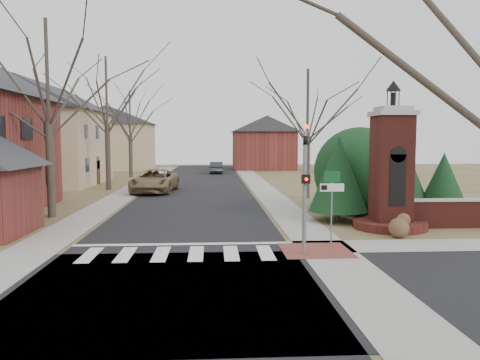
{
  "coord_description": "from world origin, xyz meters",
  "views": [
    {
      "loc": [
        1.19,
        -15.03,
        3.9
      ],
      "look_at": [
        2.41,
        6.0,
        2.1
      ],
      "focal_mm": 35.0,
      "sensor_mm": 36.0,
      "label": 1
    }
  ],
  "objects": [
    {
      "name": "main_street",
      "position": [
        0.0,
        22.0,
        0.01
      ],
      "size": [
        8.0,
        70.0,
        0.01
      ],
      "primitive_type": "cube",
      "color": "black",
      "rests_on": "ground"
    },
    {
      "name": "ground",
      "position": [
        0.0,
        0.0,
        0.0
      ],
      "size": [
        120.0,
        120.0,
        0.0
      ],
      "primitive_type": "plane",
      "color": "brown",
      "rests_on": "ground"
    },
    {
      "name": "evergreen_far",
      "position": [
        12.5,
        7.2,
        1.9
      ],
      "size": [
        2.4,
        2.4,
        3.3
      ],
      "color": "#473D33",
      "rests_on": "ground"
    },
    {
      "name": "bare_tree_0",
      "position": [
        -7.0,
        9.0,
        7.7
      ],
      "size": [
        8.05,
        8.05,
        11.15
      ],
      "color": "#473D33",
      "rests_on": "ground"
    },
    {
      "name": "crosswalk_zone",
      "position": [
        0.0,
        0.8,
        0.01
      ],
      "size": [
        8.0,
        2.2,
        0.02
      ],
      "primitive_type": "cube",
      "color": "silver",
      "rests_on": "ground"
    },
    {
      "name": "cross_street",
      "position": [
        0.0,
        -3.0,
        0.01
      ],
      "size": [
        120.0,
        8.0,
        0.01
      ],
      "primitive_type": "cube",
      "color": "black",
      "rests_on": "ground"
    },
    {
      "name": "evergreen_mass",
      "position": [
        9.0,
        9.5,
        2.4
      ],
      "size": [
        4.8,
        4.8,
        4.8
      ],
      "primitive_type": "sphere",
      "color": "black",
      "rests_on": "ground"
    },
    {
      "name": "dry_shrub_left",
      "position": [
        8.6,
        3.0,
        0.41
      ],
      "size": [
        0.81,
        0.81,
        0.81
      ],
      "primitive_type": "sphere",
      "color": "brown",
      "rests_on": "ground"
    },
    {
      "name": "brick_gate_monument",
      "position": [
        9.0,
        4.99,
        2.17
      ],
      "size": [
        3.2,
        3.2,
        6.47
      ],
      "color": "#59211A",
      "rests_on": "ground"
    },
    {
      "name": "house_stucco_left",
      "position": [
        -13.5,
        27.0,
        4.59
      ],
      "size": [
        9.8,
        12.8,
        9.28
      ],
      "color": "tan",
      "rests_on": "ground"
    },
    {
      "name": "evergreen_near",
      "position": [
        7.2,
        7.0,
        2.3
      ],
      "size": [
        2.8,
        2.8,
        4.1
      ],
      "color": "#473D33",
      "rests_on": "ground"
    },
    {
      "name": "sidewalk_right_main",
      "position": [
        5.2,
        22.0,
        0.01
      ],
      "size": [
        2.0,
        60.0,
        0.02
      ],
      "primitive_type": "cube",
      "color": "gray",
      "rests_on": "ground"
    },
    {
      "name": "dry_shrub_right",
      "position": [
        9.3,
        4.6,
        0.48
      ],
      "size": [
        0.95,
        0.95,
        0.95
      ],
      "primitive_type": "sphere",
      "color": "brown",
      "rests_on": "ground"
    },
    {
      "name": "traffic_signal_pole",
      "position": [
        4.3,
        0.57,
        2.59
      ],
      "size": [
        0.28,
        0.41,
        4.5
      ],
      "color": "slate",
      "rests_on": "ground"
    },
    {
      "name": "sign_post",
      "position": [
        5.59,
        1.99,
        1.95
      ],
      "size": [
        0.9,
        0.07,
        2.75
      ],
      "color": "slate",
      "rests_on": "ground"
    },
    {
      "name": "stop_bar",
      "position": [
        0.0,
        2.3,
        0.01
      ],
      "size": [
        8.0,
        0.35,
        0.02
      ],
      "primitive_type": "cube",
      "color": "silver",
      "rests_on": "ground"
    },
    {
      "name": "bare_tree_2",
      "position": [
        -7.5,
        35.0,
        7.03
      ],
      "size": [
        7.35,
        7.35,
        10.19
      ],
      "color": "#473D33",
      "rests_on": "ground"
    },
    {
      "name": "curb_apron",
      "position": [
        4.8,
        1.0,
        0.01
      ],
      "size": [
        2.4,
        2.4,
        0.02
      ],
      "primitive_type": "cube",
      "color": "brown",
      "rests_on": "ground"
    },
    {
      "name": "bare_tree_1",
      "position": [
        -7.0,
        22.0,
        8.03
      ],
      "size": [
        8.4,
        8.4,
        11.64
      ],
      "color": "#473D33",
      "rests_on": "ground"
    },
    {
      "name": "sidewalk_left",
      "position": [
        -5.2,
        22.0,
        0.01
      ],
      "size": [
        2.0,
        60.0,
        0.02
      ],
      "primitive_type": "cube",
      "color": "gray",
      "rests_on": "ground"
    },
    {
      "name": "evergreen_mid",
      "position": [
        10.5,
        8.2,
        2.6
      ],
      "size": [
        3.4,
        3.4,
        4.7
      ],
      "color": "#473D33",
      "rests_on": "ground"
    },
    {
      "name": "house_distant_right",
      "position": [
        7.99,
        47.99,
        3.65
      ],
      "size": [
        8.8,
        8.8,
        7.3
      ],
      "color": "maroon",
      "rests_on": "ground"
    },
    {
      "name": "bare_tree_3",
      "position": [
        7.5,
        16.0,
        6.69
      ],
      "size": [
        7.0,
        7.0,
        9.7
      ],
      "color": "#473D33",
      "rests_on": "ground"
    },
    {
      "name": "distant_car",
      "position": [
        1.6,
        39.97,
        0.69
      ],
      "size": [
        1.6,
        4.21,
        1.37
      ],
      "primitive_type": "imported",
      "rotation": [
        0.0,
        0.0,
        3.11
      ],
      "color": "#33363B",
      "rests_on": "ground"
    },
    {
      "name": "house_distant_left",
      "position": [
        -12.01,
        48.0,
        4.25
      ],
      "size": [
        10.8,
        8.8,
        8.53
      ],
      "color": "tan",
      "rests_on": "ground"
    },
    {
      "name": "pickup_truck",
      "position": [
        -3.19,
        20.16,
        0.86
      ],
      "size": [
        3.36,
        6.4,
        1.72
      ],
      "primitive_type": "imported",
      "rotation": [
        0.0,
        0.0,
        -0.08
      ],
      "color": "olive",
      "rests_on": "ground"
    }
  ]
}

